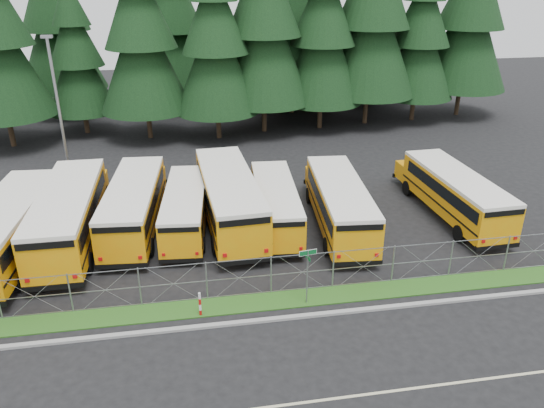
{
  "coord_description": "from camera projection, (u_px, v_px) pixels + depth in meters",
  "views": [
    {
      "loc": [
        -4.5,
        -21.85,
        14.28
      ],
      "look_at": [
        -0.1,
        4.0,
        2.34
      ],
      "focal_mm": 35.0,
      "sensor_mm": 36.0,
      "label": 1
    }
  ],
  "objects": [
    {
      "name": "street_sign",
      "position": [
        308.0,
        265.0,
        23.55
      ],
      "size": [
        0.83,
        0.55,
        2.81
      ],
      "color": "gray",
      "rests_on": "ground"
    },
    {
      "name": "bus_0",
      "position": [
        13.0,
        229.0,
        27.8
      ],
      "size": [
        3.66,
        12.11,
        3.13
      ],
      "primitive_type": null,
      "rotation": [
        0.0,
        0.0,
        -0.07
      ],
      "color": "orange",
      "rests_on": "ground"
    },
    {
      "name": "road_lane_line",
      "position": [
        331.0,
        399.0,
        19.03
      ],
      "size": [
        50.0,
        0.12,
        0.01
      ],
      "primitive_type": "cube",
      "color": "beige",
      "rests_on": "ground"
    },
    {
      "name": "conifer_12",
      "position": [
        293.0,
        17.0,
        51.66
      ],
      "size": [
        8.56,
        8.56,
        18.94
      ],
      "primitive_type": null,
      "color": "black",
      "rests_on": "ground"
    },
    {
      "name": "bus_3",
      "position": [
        186.0,
        209.0,
        30.7
      ],
      "size": [
        3.19,
        9.96,
        2.57
      ],
      "primitive_type": null,
      "rotation": [
        0.0,
        0.0,
        -0.09
      ],
      "color": "orange",
      "rests_on": "ground"
    },
    {
      "name": "conifer_8",
      "position": [
        420.0,
        37.0,
        49.74
      ],
      "size": [
        7.18,
        7.18,
        15.87
      ],
      "primitive_type": null,
      "color": "black",
      "rests_on": "ground"
    },
    {
      "name": "conifer_5",
      "position": [
        264.0,
        25.0,
        45.56
      ],
      "size": [
        8.53,
        8.53,
        18.86
      ],
      "primitive_type": null,
      "color": "black",
      "rests_on": "ground"
    },
    {
      "name": "bus_4",
      "position": [
        228.0,
        199.0,
        31.23
      ],
      "size": [
        3.58,
        12.43,
        3.22
      ],
      "primitive_type": null,
      "rotation": [
        0.0,
        0.0,
        0.06
      ],
      "color": "orange",
      "rests_on": "ground"
    },
    {
      "name": "conifer_9",
      "position": [
        470.0,
        18.0,
        50.93
      ],
      "size": [
        8.54,
        8.54,
        18.89
      ],
      "primitive_type": null,
      "color": "black",
      "rests_on": "ground"
    },
    {
      "name": "conifer_10",
      "position": [
        55.0,
        21.0,
        51.03
      ],
      "size": [
        8.34,
        8.34,
        18.45
      ],
      "primitive_type": null,
      "color": "black",
      "rests_on": "ground"
    },
    {
      "name": "bus_2",
      "position": [
        135.0,
        206.0,
        30.64
      ],
      "size": [
        3.58,
        11.44,
        2.95
      ],
      "primitive_type": null,
      "rotation": [
        0.0,
        0.0,
        -0.08
      ],
      "color": "orange",
      "rests_on": "ground"
    },
    {
      "name": "conifer_2",
      "position": [
        77.0,
        58.0,
        46.21
      ],
      "size": [
        6.07,
        6.07,
        13.42
      ],
      "primitive_type": null,
      "color": "black",
      "rests_on": "ground"
    },
    {
      "name": "grass_verge",
      "position": [
        295.0,
        299.0,
        24.67
      ],
      "size": [
        50.0,
        1.4,
        0.06
      ],
      "primitive_type": "cube",
      "color": "#1F4F16",
      "rests_on": "ground"
    },
    {
      "name": "ground",
      "position": [
        288.0,
        280.0,
        26.21
      ],
      "size": [
        120.0,
        120.0,
        0.0
      ],
      "primitive_type": "plane",
      "color": "black",
      "rests_on": "ground"
    },
    {
      "name": "conifer_3",
      "position": [
        141.0,
        37.0,
        44.01
      ],
      "size": [
        7.83,
        7.83,
        17.32
      ],
      "primitive_type": null,
      "color": "black",
      "rests_on": "ground"
    },
    {
      "name": "conifer_13",
      "position": [
        381.0,
        18.0,
        55.5
      ],
      "size": [
        8.16,
        8.16,
        18.05
      ],
      "primitive_type": null,
      "color": "black",
      "rests_on": "ground"
    },
    {
      "name": "curb",
      "position": [
        301.0,
        316.0,
        23.4
      ],
      "size": [
        50.0,
        0.25,
        0.12
      ],
      "primitive_type": "cube",
      "color": "gray",
      "rests_on": "ground"
    },
    {
      "name": "conifer_11",
      "position": [
        173.0,
        23.0,
        53.17
      ],
      "size": [
        7.97,
        7.97,
        17.63
      ],
      "primitive_type": null,
      "color": "black",
      "rests_on": "ground"
    },
    {
      "name": "conifer_6",
      "position": [
        323.0,
        35.0,
        47.0
      ],
      "size": [
        7.62,
        7.62,
        16.86
      ],
      "primitive_type": null,
      "color": "black",
      "rests_on": "ground"
    },
    {
      "name": "light_standard",
      "position": [
        59.0,
        107.0,
        35.37
      ],
      "size": [
        0.7,
        0.35,
        10.14
      ],
      "color": "gray",
      "rests_on": "ground"
    },
    {
      "name": "bus_east",
      "position": [
        452.0,
        194.0,
        32.26
      ],
      "size": [
        3.02,
        11.1,
        2.89
      ],
      "primitive_type": null,
      "rotation": [
        0.0,
        0.0,
        0.04
      ],
      "color": "orange",
      "rests_on": "ground"
    },
    {
      "name": "conifer_4",
      "position": [
        215.0,
        44.0,
        44.18
      ],
      "size": [
        7.38,
        7.38,
        16.32
      ],
      "primitive_type": null,
      "color": "black",
      "rests_on": "ground"
    },
    {
      "name": "striped_bollard",
      "position": [
        200.0,
        304.0,
        23.3
      ],
      "size": [
        0.11,
        0.11,
        1.2
      ],
      "primitive_type": "cylinder",
      "color": "#B20C0C",
      "rests_on": "ground"
    },
    {
      "name": "bus_1",
      "position": [
        71.0,
        216.0,
        29.15
      ],
      "size": [
        2.9,
        12.22,
        3.2
      ],
      "primitive_type": null,
      "rotation": [
        0.0,
        0.0,
        -0.0
      ],
      "color": "orange",
      "rests_on": "ground"
    },
    {
      "name": "conifer_7",
      "position": [
        372.0,
        17.0,
        47.89
      ],
      "size": [
        8.9,
        8.9,
        19.68
      ],
      "primitive_type": null,
      "color": "black",
      "rests_on": "ground"
    },
    {
      "name": "bus_6",
      "position": [
        338.0,
        204.0,
        30.85
      ],
      "size": [
        3.64,
        11.39,
        2.93
      ],
      "primitive_type": null,
      "rotation": [
        0.0,
        0.0,
        -0.09
      ],
      "color": "orange",
      "rests_on": "ground"
    },
    {
      "name": "bus_5",
      "position": [
        275.0,
        205.0,
        31.19
      ],
      "size": [
        3.06,
        10.18,
        2.63
      ],
      "primitive_type": null,
      "rotation": [
        0.0,
        0.0,
        -0.07
      ],
      "color": "orange",
      "rests_on": "ground"
    },
    {
      "name": "brick_building",
      "position": [
        272.0,
        69.0,
        61.77
      ],
      "size": [
        22.0,
        10.0,
        6.0
      ],
      "primitive_type": "cube",
      "color": "brown",
      "rests_on": "ground"
    },
    {
      "name": "chainlink_fence",
      "position": [
        292.0,
        273.0,
        24.9
      ],
      "size": [
        44.0,
        0.1,
        2.0
      ],
      "primitive_type": null,
      "color": "gray",
      "rests_on": "ground"
    }
  ]
}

